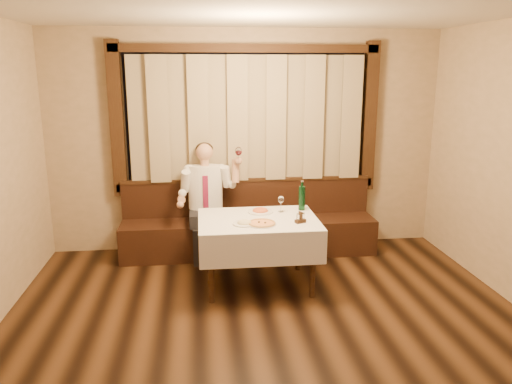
{
  "coord_description": "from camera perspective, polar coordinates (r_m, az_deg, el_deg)",
  "views": [
    {
      "loc": [
        -0.6,
        -3.35,
        2.31
      ],
      "look_at": [
        0.0,
        1.9,
        1.0
      ],
      "focal_mm": 35.0,
      "sensor_mm": 36.0,
      "label": 1
    }
  ],
  "objects": [
    {
      "name": "green_bottle",
      "position": [
        5.63,
        5.26,
        -0.63
      ],
      "size": [
        0.07,
        0.07,
        0.34
      ],
      "rotation": [
        0.0,
        0.0,
        0.15
      ],
      "color": "#0E411E",
      "rests_on": "dining_table"
    },
    {
      "name": "pasta_cream",
      "position": [
        5.12,
        -1.34,
        -3.37
      ],
      "size": [
        0.24,
        0.24,
        0.08
      ],
      "rotation": [
        0.0,
        0.0,
        0.4
      ],
      "color": "white",
      "rests_on": "dining_table"
    },
    {
      "name": "cruet_caddy",
      "position": [
        5.19,
        5.1,
        -3.07
      ],
      "size": [
        0.12,
        0.09,
        0.12
      ],
      "rotation": [
        0.0,
        0.0,
        0.41
      ],
      "color": "black",
      "rests_on": "dining_table"
    },
    {
      "name": "room",
      "position": [
        4.44,
        1.36,
        3.4
      ],
      "size": [
        5.01,
        6.01,
        2.81
      ],
      "color": "black",
      "rests_on": "ground"
    },
    {
      "name": "pasta_red",
      "position": [
        5.53,
        0.49,
        -1.96
      ],
      "size": [
        0.28,
        0.28,
        0.1
      ],
      "rotation": [
        0.0,
        0.0,
        -0.1
      ],
      "color": "white",
      "rests_on": "dining_table"
    },
    {
      "name": "pizza",
      "position": [
        5.11,
        0.66,
        -3.6
      ],
      "size": [
        0.3,
        0.3,
        0.03
      ],
      "rotation": [
        0.0,
        0.0,
        0.42
      ],
      "color": "white",
      "rests_on": "dining_table"
    },
    {
      "name": "table_wine_glass",
      "position": [
        5.53,
        2.87,
        -0.95
      ],
      "size": [
        0.07,
        0.07,
        0.19
      ],
      "rotation": [
        0.0,
        0.0,
        -0.01
      ],
      "color": "white",
      "rests_on": "dining_table"
    },
    {
      "name": "seated_man",
      "position": [
        6.16,
        -5.73,
        -0.04
      ],
      "size": [
        0.79,
        0.59,
        1.43
      ],
      "color": "black",
      "rests_on": "ground"
    },
    {
      "name": "banquette",
      "position": [
        6.42,
        -0.84,
        -4.22
      ],
      "size": [
        3.2,
        0.61,
        0.94
      ],
      "color": "black",
      "rests_on": "ground"
    },
    {
      "name": "dining_table",
      "position": [
        5.35,
        0.25,
        -4.15
      ],
      "size": [
        1.27,
        0.97,
        0.76
      ],
      "color": "black",
      "rests_on": "ground"
    }
  ]
}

